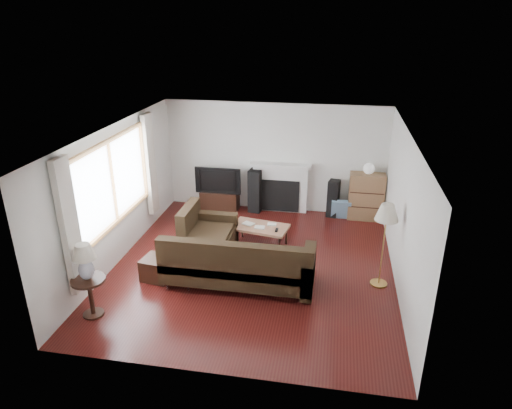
% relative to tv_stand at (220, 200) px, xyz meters
% --- Properties ---
extents(room, '(5.10, 5.60, 2.54)m').
position_rel_tv_stand_xyz_m(room, '(1.26, -2.50, 1.03)').
color(room, '#47120F').
rests_on(room, ground).
extents(window, '(0.12, 2.74, 1.54)m').
position_rel_tv_stand_xyz_m(window, '(-1.19, -2.70, 1.33)').
color(window, olive).
rests_on(window, room).
extents(curtain_near, '(0.10, 0.35, 2.10)m').
position_rel_tv_stand_xyz_m(curtain_near, '(-1.14, -4.22, 1.18)').
color(curtain_near, beige).
rests_on(curtain_near, room).
extents(curtain_far, '(0.10, 0.35, 2.10)m').
position_rel_tv_stand_xyz_m(curtain_far, '(-1.14, -1.18, 1.18)').
color(curtain_far, beige).
rests_on(curtain_far, room).
extents(fireplace, '(1.40, 0.26, 1.15)m').
position_rel_tv_stand_xyz_m(fireplace, '(1.41, 0.14, 0.35)').
color(fireplace, white).
rests_on(fireplace, room).
extents(tv_stand, '(0.88, 0.40, 0.44)m').
position_rel_tv_stand_xyz_m(tv_stand, '(0.00, 0.00, 0.00)').
color(tv_stand, black).
rests_on(tv_stand, ground).
extents(television, '(1.06, 0.14, 0.61)m').
position_rel_tv_stand_xyz_m(television, '(0.00, 0.00, 0.52)').
color(television, black).
rests_on(television, tv_stand).
extents(speaker_left, '(0.32, 0.37, 1.00)m').
position_rel_tv_stand_xyz_m(speaker_left, '(0.85, 0.04, 0.28)').
color(speaker_left, black).
rests_on(speaker_left, ground).
extents(speaker_right, '(0.29, 0.33, 0.85)m').
position_rel_tv_stand_xyz_m(speaker_right, '(2.63, 0.05, 0.20)').
color(speaker_right, black).
rests_on(speaker_right, ground).
extents(bookshelf, '(0.77, 0.36, 1.06)m').
position_rel_tv_stand_xyz_m(bookshelf, '(3.34, 0.03, 0.31)').
color(bookshelf, brown).
rests_on(bookshelf, ground).
extents(globe_lamp, '(0.24, 0.24, 0.24)m').
position_rel_tv_stand_xyz_m(globe_lamp, '(3.34, 0.03, 0.96)').
color(globe_lamp, white).
rests_on(globe_lamp, bookshelf).
extents(sectional_sofa, '(2.74, 2.00, 0.89)m').
position_rel_tv_stand_xyz_m(sectional_sofa, '(1.12, -3.10, 0.22)').
color(sectional_sofa, black).
rests_on(sectional_sofa, ground).
extents(coffee_table, '(1.17, 0.78, 0.42)m').
position_rel_tv_stand_xyz_m(coffee_table, '(1.24, -1.66, -0.01)').
color(coffee_table, '#9F694C').
rests_on(coffee_table, ground).
extents(footstool, '(0.52, 0.52, 0.39)m').
position_rel_tv_stand_xyz_m(footstool, '(-0.32, -3.18, -0.03)').
color(footstool, black).
rests_on(footstool, ground).
extents(floor_lamp, '(0.49, 0.49, 1.48)m').
position_rel_tv_stand_xyz_m(floor_lamp, '(3.48, -2.72, 0.52)').
color(floor_lamp, '#B3873E').
rests_on(floor_lamp, ground).
extents(side_table, '(0.51, 0.51, 0.64)m').
position_rel_tv_stand_xyz_m(side_table, '(-0.89, -4.36, 0.10)').
color(side_table, black).
rests_on(side_table, ground).
extents(table_lamp, '(0.35, 0.35, 0.57)m').
position_rel_tv_stand_xyz_m(table_lamp, '(-0.89, -4.36, 0.70)').
color(table_lamp, silver).
rests_on(table_lamp, side_table).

